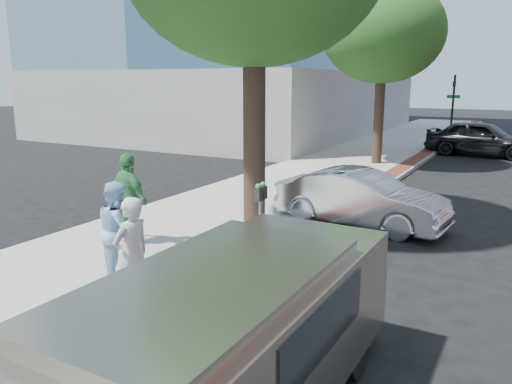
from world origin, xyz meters
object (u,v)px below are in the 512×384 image
Objects in this scene: parking_meter at (261,205)px; person_green at (129,199)px; bg_car at (481,138)px; van at (239,334)px; person_officer at (119,230)px; person_gray at (132,256)px; sedan_silver at (361,199)px.

parking_meter is 2.85m from person_green.
bg_car is 21.56m from van.
person_gray is at bearing -171.40° from person_officer.
person_green is (-2.80, -0.50, -0.11)m from parking_meter.
person_officer reaches higher than van.
person_green reaches higher than person_gray.
person_green is 18.75m from bg_car.
person_gray is 3.27m from person_green.
van reaches higher than sedan_silver.
person_green reaches higher than sedan_silver.
parking_meter is 2.91m from person_gray.
person_green is 5.87m from van.
person_officer is at bearing 151.23° from van.
van is at bearing -174.04° from bg_car.
person_officer is at bearing 139.64° from person_green.
van is at bearing -64.18° from parking_meter.
person_officer is 1.91m from person_green.
person_gray is 1.02× the size of person_officer.
person_gray is 0.91× the size of person_green.
parking_meter reaches higher than sedan_silver.
bg_car is (2.15, 17.58, -0.37)m from parking_meter.
person_gray is (-0.54, -2.86, -0.19)m from parking_meter.
person_gray reaches higher than sedan_silver.
person_green reaches higher than bg_car.
person_officer is 6.10m from sedan_silver.
parking_meter is 0.30× the size of bg_car.
person_officer is 4.07m from van.
person_officer is 0.41× the size of sedan_silver.
van is at bearing 155.46° from person_green.
parking_meter is at bearing -82.61° from person_officer.
bg_car is at bearing -93.53° from person_green.
person_gray is at bearing 174.35° from sedan_silver.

